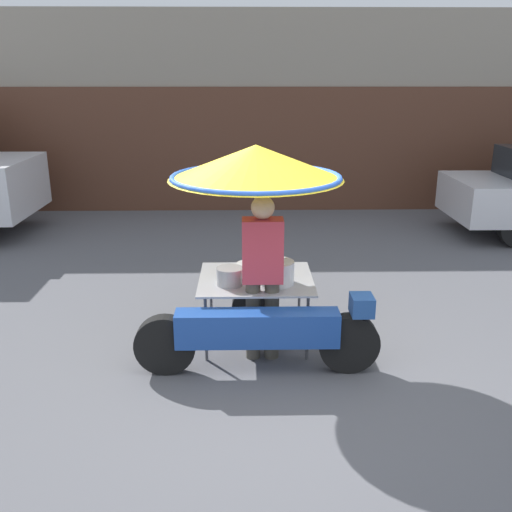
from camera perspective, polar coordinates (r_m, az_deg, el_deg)
ground_plane at (r=5.36m, az=2.12°, el=-11.96°), size 36.00×36.00×0.00m
shopfront_building at (r=12.35m, az=0.23°, el=14.32°), size 28.00×2.06×3.81m
vendor_motorcycle_cart at (r=5.42m, az=0.09°, el=5.63°), size 2.26×1.68×2.02m
vendor_person at (r=5.33m, az=0.66°, el=-1.43°), size 0.38×0.22×1.61m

